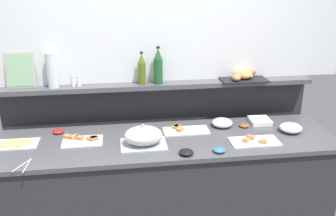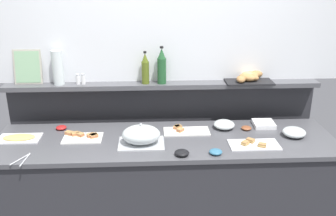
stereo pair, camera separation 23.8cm
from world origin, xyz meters
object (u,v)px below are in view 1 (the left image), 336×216
Objects in this scene: glass_bowl_medium at (291,128)px; wine_bottle_green at (158,67)px; cold_cuts_platter at (16,144)px; condiment_bowl_teal at (219,150)px; napkin_stack at (260,121)px; sandwich_platter_front at (184,130)px; condiment_bowl_cream at (244,125)px; olive_oil_bottle at (142,70)px; pepper_shaker at (79,81)px; bread_basket at (244,75)px; serving_tongs at (25,165)px; sandwich_platter_rear at (83,140)px; glass_bowl_large at (222,123)px; salt_shaker at (73,81)px; water_carafe at (52,70)px; sandwich_platter_side at (254,141)px; condiment_bowl_dark at (58,131)px; serving_cloche at (143,136)px; condiment_bowl_red at (186,152)px; framed_picture at (20,70)px.

glass_bowl_medium is 1.19m from wine_bottle_green.
condiment_bowl_teal is (1.47, -0.32, 0.01)m from cold_cuts_platter.
napkin_stack reaches higher than cold_cuts_platter.
wine_bottle_green is at bearing 119.07° from sandwich_platter_front.
cold_cuts_platter is 3.86× the size of condiment_bowl_cream.
condiment_bowl_cream is 0.30× the size of olive_oil_bottle.
pepper_shaker reaches higher than bread_basket.
wine_bottle_green is (0.98, 0.72, 0.45)m from serving_tongs.
sandwich_platter_rear is 1.13m from glass_bowl_large.
sandwich_platter_rear is at bearing -78.87° from salt_shaker.
condiment_bowl_cream is at bearing 1.64° from sandwich_platter_front.
sandwich_platter_rear is 1.67× the size of glass_bowl_medium.
bread_basket is 1.38× the size of water_carafe.
bread_basket is (0.25, 0.28, 0.32)m from glass_bowl_large.
sandwich_platter_front is 0.56m from sandwich_platter_side.
water_carafe is at bearing 120.52° from sandwich_platter_rear.
sandwich_platter_rear is at bearing -173.48° from napkin_stack.
condiment_bowl_teal is (0.18, -0.39, 0.01)m from sandwich_platter_front.
salt_shaker is at bearing 159.99° from sandwich_platter_front.
glass_bowl_large is 1.24m from pepper_shaker.
wine_bottle_green is 3.63× the size of salt_shaker.
pepper_shaker is at bearing 171.07° from napkin_stack.
salt_shaker is 0.04m from pepper_shaker.
glass_bowl_large is (-0.16, 0.32, 0.02)m from sandwich_platter_side.
sandwich_platter_side is at bearing -93.14° from condiment_bowl_cream.
condiment_bowl_teal is 1.08× the size of pepper_shaker.
salt_shaker is (-0.88, 0.32, 0.35)m from sandwich_platter_front.
condiment_bowl_dark is 1.67m from napkin_stack.
pepper_shaker is (-1.02, 0.71, 0.34)m from condiment_bowl_teal.
cold_cuts_platter is at bearing 171.65° from serving_cloche.
cold_cuts_platter is at bearing 111.21° from serving_tongs.
serving_cloche is 0.95m from water_carafe.
glass_bowl_medium is (0.84, -0.13, 0.02)m from sandwich_platter_front.
condiment_bowl_red is 1.25× the size of condiment_bowl_cream.
glass_bowl_large is at bearing -12.62° from salt_shaker.
framed_picture is (-1.62, 0.31, 0.43)m from glass_bowl_large.
salt_shaker is (0.28, 0.73, 0.35)m from serving_tongs.
condiment_bowl_cream is at bearing -12.43° from salt_shaker.
bread_basket is at bearing 16.67° from sandwich_platter_rear.
pepper_shaker is at bearing 155.80° from sandwich_platter_side.
bread_basket is at bearing 61.10° from condiment_bowl_teal.
water_carafe is at bearing 168.80° from glass_bowl_large.
sandwich_platter_rear is at bearing -59.48° from water_carafe.
wine_bottle_green is at bearing 116.85° from condiment_bowl_teal.
sandwich_platter_side is at bearing -19.55° from framed_picture.
cold_cuts_platter is 1.79m from condiment_bowl_cream.
cold_cuts_platter is at bearing -177.12° from condiment_bowl_cream.
sandwich_platter_front is 0.51m from condiment_bowl_cream.
condiment_bowl_dark is (-1.00, 0.10, 0.01)m from sandwich_platter_front.
cold_cuts_platter is 1.27m from condiment_bowl_red.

